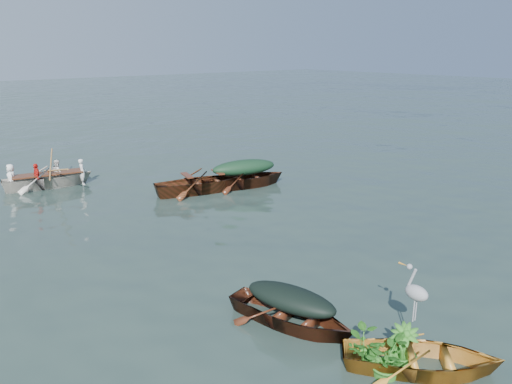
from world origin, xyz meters
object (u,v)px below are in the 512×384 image
heron (416,301)px  yellow_dinghy (421,370)px  rowed_boat (49,187)px  green_tarp_boat (244,187)px  open_wooden_boat (203,192)px  dark_covered_boat (290,325)px

heron → yellow_dinghy: bearing=-174.8°
yellow_dinghy → rowed_boat: rowed_boat is taller
green_tarp_boat → heron: bearing=171.8°
open_wooden_boat → rowed_boat: (-3.68, 3.86, 0.00)m
rowed_boat → open_wooden_boat: bearing=-125.0°
green_tarp_boat → dark_covered_boat: bearing=161.4°
open_wooden_boat → heron: bearing=179.6°
green_tarp_boat → rowed_boat: (-5.10, 4.23, 0.00)m
open_wooden_boat → heron: size_ratio=4.77×
dark_covered_boat → open_wooden_boat: 8.46m
rowed_boat → heron: 13.39m
yellow_dinghy → heron: bearing=5.2°
dark_covered_boat → green_tarp_boat: green_tarp_boat is taller
yellow_dinghy → green_tarp_boat: green_tarp_boat is taller
open_wooden_boat → rowed_boat: size_ratio=1.09×
yellow_dinghy → green_tarp_boat: size_ratio=0.70×
dark_covered_boat → rowed_boat: 11.58m
yellow_dinghy → rowed_boat: 13.75m
green_tarp_boat → rowed_boat: 6.63m
dark_covered_boat → open_wooden_boat: (3.44, 7.72, 0.00)m
yellow_dinghy → heron: (0.37, 0.41, 0.84)m
open_wooden_boat → heron: (-2.46, -9.46, 0.84)m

